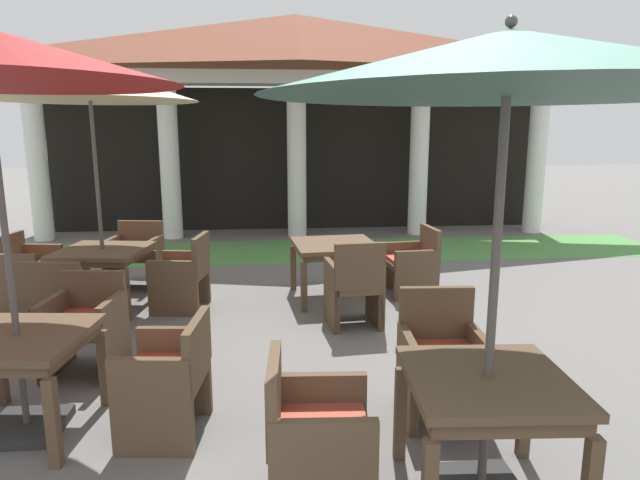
# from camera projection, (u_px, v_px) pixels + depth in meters

# --- Properties ---
(background_pavilion) EXTENTS (10.82, 2.56, 4.14)m
(background_pavilion) POSITION_uv_depth(u_px,v_px,m) (296.00, 68.00, 10.30)
(background_pavilion) COLOR white
(background_pavilion) RESTS_ON ground
(lawn_strip) EXTENTS (12.62, 1.87, 0.01)m
(lawn_strip) POSITION_uv_depth(u_px,v_px,m) (301.00, 251.00, 9.45)
(lawn_strip) COLOR #519347
(lawn_strip) RESTS_ON ground
(patio_table_near_foreground) EXTENTS (0.94, 0.94, 0.72)m
(patio_table_near_foreground) POSITION_uv_depth(u_px,v_px,m) (19.00, 349.00, 3.67)
(patio_table_near_foreground) COLOR brown
(patio_table_near_foreground) RESTS_ON ground
(patio_chair_near_foreground_east) EXTENTS (0.59, 0.65, 0.83)m
(patio_chair_near_foreground_east) POSITION_uv_depth(u_px,v_px,m) (169.00, 379.00, 3.70)
(patio_chair_near_foreground_east) COLOR brown
(patio_chair_near_foreground_east) RESTS_ON ground
(patio_chair_near_foreground_north) EXTENTS (0.63, 0.64, 0.83)m
(patio_chair_near_foreground_north) POSITION_uv_depth(u_px,v_px,m) (85.00, 326.00, 4.69)
(patio_chair_near_foreground_north) COLOR brown
(patio_chair_near_foreground_north) RESTS_ON ground
(patio_table_mid_left) EXTENTS (0.91, 0.91, 0.75)m
(patio_table_mid_left) POSITION_uv_depth(u_px,v_px,m) (487.00, 394.00, 2.99)
(patio_table_mid_left) COLOR brown
(patio_table_mid_left) RESTS_ON ground
(patio_umbrella_mid_left) EXTENTS (2.47, 2.47, 2.59)m
(patio_umbrella_mid_left) POSITION_uv_depth(u_px,v_px,m) (508.00, 68.00, 2.65)
(patio_umbrella_mid_left) COLOR #2D2D2D
(patio_umbrella_mid_left) RESTS_ON ground
(patio_chair_mid_left_north) EXTENTS (0.61, 0.61, 0.90)m
(patio_chair_mid_left_north) POSITION_uv_depth(u_px,v_px,m) (442.00, 361.00, 3.96)
(patio_chair_mid_left_north) COLOR brown
(patio_chair_mid_left_north) RESTS_ON ground
(patio_chair_mid_left_west) EXTENTS (0.60, 0.62, 0.85)m
(patio_chair_mid_left_west) POSITION_uv_depth(u_px,v_px,m) (315.00, 437.00, 3.01)
(patio_chair_mid_left_west) COLOR brown
(patio_chair_mid_left_west) RESTS_ON ground
(patio_table_mid_right) EXTENTS (1.07, 1.07, 0.70)m
(patio_table_mid_right) POSITION_uv_depth(u_px,v_px,m) (335.00, 250.00, 6.70)
(patio_table_mid_right) COLOR brown
(patio_table_mid_right) RESTS_ON ground
(patio_chair_mid_right_east) EXTENTS (0.63, 0.66, 0.86)m
(patio_chair_mid_right_east) POSITION_uv_depth(u_px,v_px,m) (412.00, 263.00, 6.93)
(patio_chair_mid_right_east) COLOR brown
(patio_chair_mid_right_east) RESTS_ON ground
(patio_chair_mid_right_south) EXTENTS (0.59, 0.60, 0.95)m
(patio_chair_mid_right_south) POSITION_uv_depth(u_px,v_px,m) (355.00, 287.00, 5.77)
(patio_chair_mid_right_south) COLOR brown
(patio_chair_mid_right_south) RESTS_ON ground
(patio_table_far_back) EXTENTS (1.07, 1.07, 0.71)m
(patio_table_far_back) POSITION_uv_depth(u_px,v_px,m) (103.00, 257.00, 6.34)
(patio_table_far_back) COLOR brown
(patio_table_far_back) RESTS_ON ground
(patio_umbrella_far_back) EXTENTS (2.35, 2.35, 2.80)m
(patio_umbrella_far_back) POSITION_uv_depth(u_px,v_px,m) (89.00, 86.00, 5.96)
(patio_umbrella_far_back) COLOR #2D2D2D
(patio_umbrella_far_back) RESTS_ON ground
(patio_chair_far_back_east) EXTENTS (0.65, 0.65, 0.88)m
(patio_chair_far_back_east) POSITION_uv_depth(u_px,v_px,m) (183.00, 275.00, 6.32)
(patio_chair_far_back_east) COLOR brown
(patio_chair_far_back_east) RESTS_ON ground
(patio_chair_far_back_west) EXTENTS (0.61, 0.68, 0.86)m
(patio_chair_far_back_west) POSITION_uv_depth(u_px,v_px,m) (27.00, 271.00, 6.43)
(patio_chair_far_back_west) COLOR brown
(patio_chair_far_back_west) RESTS_ON ground
(patio_chair_far_back_south) EXTENTS (0.68, 0.58, 0.82)m
(patio_chair_far_back_south) POSITION_uv_depth(u_px,v_px,m) (63.00, 299.00, 5.47)
(patio_chair_far_back_south) COLOR brown
(patio_chair_far_back_south) RESTS_ON ground
(patio_chair_far_back_north) EXTENTS (0.71, 0.66, 0.85)m
(patio_chair_far_back_north) POSITION_uv_depth(u_px,v_px,m) (136.00, 256.00, 7.29)
(patio_chair_far_back_north) COLOR brown
(patio_chair_far_back_north) RESTS_ON ground
(terracotta_urn) EXTENTS (0.35, 0.35, 0.40)m
(terracotta_urn) POSITION_uv_depth(u_px,v_px,m) (403.00, 258.00, 8.24)
(terracotta_urn) COLOR brown
(terracotta_urn) RESTS_ON ground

